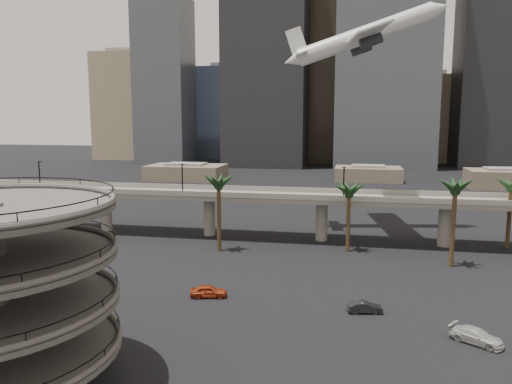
% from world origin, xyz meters
% --- Properties ---
extents(overpass, '(130.00, 9.30, 14.70)m').
position_xyz_m(overpass, '(0.00, 55.00, 7.34)').
color(overpass, slate).
rests_on(overpass, ground).
extents(palm_trees, '(54.40, 18.40, 14.00)m').
position_xyz_m(palm_trees, '(21.48, 47.47, 11.30)').
color(palm_trees, '#4E3C21').
rests_on(palm_trees, ground).
extents(low_buildings, '(135.00, 27.50, 6.80)m').
position_xyz_m(low_buildings, '(6.89, 142.30, 2.86)').
color(low_buildings, '#685A4D').
rests_on(low_buildings, ground).
extents(skyline, '(269.00, 86.00, 130.24)m').
position_xyz_m(skyline, '(15.11, 217.08, 47.66)').
color(skyline, gray).
rests_on(skyline, ground).
extents(airborne_jet, '(33.21, 30.02, 14.13)m').
position_xyz_m(airborne_jet, '(18.05, 66.52, 39.11)').
color(airborne_jet, silver).
rests_on(airborne_jet, ground).
extents(car_a, '(5.03, 2.87, 1.61)m').
position_xyz_m(car_a, '(-1.37, 21.71, 0.81)').
color(car_a, '#A53517').
rests_on(car_a, ground).
extents(car_b, '(4.31, 2.14, 1.36)m').
position_xyz_m(car_b, '(18.41, 20.24, 0.68)').
color(car_b, black).
rests_on(car_b, ground).
extents(car_c, '(5.64, 4.77, 1.55)m').
position_xyz_m(car_c, '(29.53, 14.12, 0.77)').
color(car_c, '#B3B2AE').
rests_on(car_c, ground).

